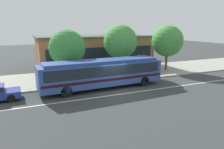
{
  "coord_description": "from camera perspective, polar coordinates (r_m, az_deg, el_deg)",
  "views": [
    {
      "loc": [
        -7.57,
        -16.65,
        5.8
      ],
      "look_at": [
        0.26,
        1.48,
        1.3
      ],
      "focal_mm": 33.36,
      "sensor_mm": 36.0,
      "label": 1
    }
  ],
  "objects": [
    {
      "name": "ground_plane",
      "position": [
        19.18,
        1.05,
        -4.76
      ],
      "size": [
        120.0,
        120.0,
        0.0
      ],
      "primitive_type": "plane",
      "color": "#343838"
    },
    {
      "name": "station_building",
      "position": [
        31.82,
        -5.0,
        6.5
      ],
      "size": [
        16.64,
        8.35,
        4.61
      ],
      "color": "#91583C",
      "rests_on": "ground_plane"
    },
    {
      "name": "street_tree_mid_block",
      "position": [
        25.51,
        2.28,
        8.94
      ],
      "size": [
        4.1,
        4.1,
        6.01
      ],
      "color": "brown",
      "rests_on": "sidewalk_slab"
    },
    {
      "name": "pedestrian_standing_by_tree",
      "position": [
        21.21,
        -10.62,
        -0.17
      ],
      "size": [
        0.43,
        0.43,
        1.69
      ],
      "color": "#766159",
      "rests_on": "sidewalk_slab"
    },
    {
      "name": "transit_bus",
      "position": [
        19.91,
        -2.55,
        0.72
      ],
      "size": [
        12.05,
        2.98,
        2.79
      ],
      "color": "#2F4992",
      "rests_on": "ground_plane"
    },
    {
      "name": "street_tree_far_end",
      "position": [
        28.79,
        14.93,
        8.88
      ],
      "size": [
        4.13,
        4.13,
        5.98
      ],
      "color": "brown",
      "rests_on": "sidewalk_slab"
    },
    {
      "name": "bus_stop_sign",
      "position": [
        23.91,
        7.36,
        3.05
      ],
      "size": [
        0.16,
        0.43,
        2.59
      ],
      "color": "gray",
      "rests_on": "sidewalk_slab"
    },
    {
      "name": "pedestrian_walking_along_curb",
      "position": [
        22.89,
        -8.55,
        0.81
      ],
      "size": [
        0.47,
        0.47,
        1.65
      ],
      "color": "#293E40",
      "rests_on": "sidewalk_slab"
    },
    {
      "name": "street_tree_near_stop",
      "position": [
        22.4,
        -12.2,
        7.16
      ],
      "size": [
        3.8,
        3.8,
        5.48
      ],
      "color": "brown",
      "rests_on": "sidewalk_slab"
    },
    {
      "name": "pedestrian_waiting_near_sign",
      "position": [
        22.17,
        -8.06,
        0.53
      ],
      "size": [
        0.47,
        0.47,
        1.71
      ],
      "color": "#766450",
      "rests_on": "sidewalk_slab"
    },
    {
      "name": "sidewalk_slab",
      "position": [
        25.4,
        -5.4,
        -0.28
      ],
      "size": [
        60.0,
        8.0,
        0.12
      ],
      "primitive_type": "cube",
      "color": "#98988E",
      "rests_on": "ground_plane"
    },
    {
      "name": "lane_stripe_center",
      "position": [
        18.49,
        2.08,
        -5.44
      ],
      "size": [
        56.0,
        0.16,
        0.01
      ],
      "primitive_type": "cube",
      "color": "silver",
      "rests_on": "ground_plane"
    }
  ]
}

